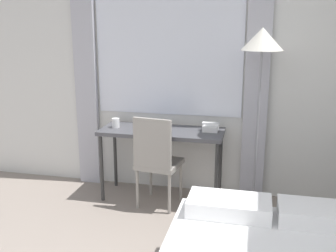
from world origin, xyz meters
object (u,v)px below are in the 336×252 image
object	(u,v)px
standing_lamp	(262,53)
mug	(116,123)
desk_chair	(157,158)
book	(153,128)
desk	(162,136)
telephone	(211,127)

from	to	relation	value
standing_lamp	mug	world-z (taller)	standing_lamp
desk_chair	standing_lamp	xyz separation A→B (m)	(0.95, 0.17, 1.02)
desk_chair	standing_lamp	bearing A→B (deg)	18.41
book	mug	distance (m)	0.40
mug	desk_chair	bearing A→B (deg)	-22.72
desk	mug	bearing A→B (deg)	-178.03
standing_lamp	book	size ratio (longest dim) A/B	7.98
desk	desk_chair	size ratio (longest dim) A/B	1.34
standing_lamp	desk_chair	bearing A→B (deg)	-169.58
standing_lamp	telephone	xyz separation A→B (m)	(-0.46, 0.12, -0.75)
desk	desk_chair	bearing A→B (deg)	-89.57
desk	book	size ratio (longest dim) A/B	5.69
desk	mug	distance (m)	0.50
desk	standing_lamp	distance (m)	1.28
desk_chair	mug	distance (m)	0.60
desk	mug	xyz separation A→B (m)	(-0.49, -0.02, 0.12)
desk	telephone	bearing A→B (deg)	8.63
book	mug	size ratio (longest dim) A/B	2.26
book	mug	xyz separation A→B (m)	(-0.40, -0.01, 0.04)
standing_lamp	mug	xyz separation A→B (m)	(-1.44, 0.03, -0.74)
standing_lamp	book	xyz separation A→B (m)	(-1.03, 0.04, -0.78)
desk_chair	mug	xyz separation A→B (m)	(-0.49, 0.21, 0.27)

